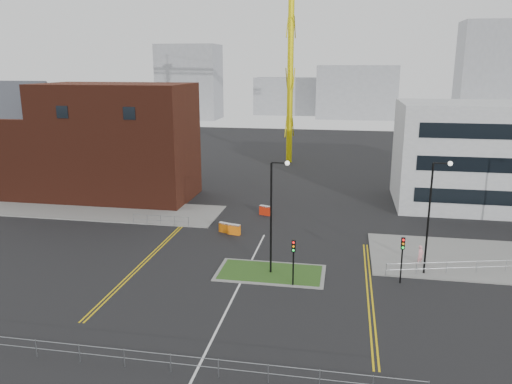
% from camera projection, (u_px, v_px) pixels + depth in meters
% --- Properties ---
extents(ground, '(200.00, 200.00, 0.00)m').
position_uv_depth(ground, '(222.00, 320.00, 32.52)').
color(ground, black).
rests_on(ground, ground).
extents(pavement_left, '(28.00, 8.00, 0.12)m').
position_uv_depth(pavement_left, '(99.00, 210.00, 56.93)').
color(pavement_left, slate).
rests_on(pavement_left, ground).
extents(island_kerb, '(8.60, 4.60, 0.08)m').
position_uv_depth(island_kerb, '(271.00, 273.00, 39.79)').
color(island_kerb, slate).
rests_on(island_kerb, ground).
extents(grass_island, '(8.00, 4.00, 0.12)m').
position_uv_depth(grass_island, '(271.00, 273.00, 39.78)').
color(grass_island, '#274C19').
rests_on(grass_island, ground).
extents(brick_building, '(24.20, 10.07, 14.24)m').
position_uv_depth(brick_building, '(95.00, 142.00, 61.48)').
color(brick_building, '#4A1E12').
rests_on(brick_building, ground).
extents(office_block, '(25.00, 12.20, 12.00)m').
position_uv_depth(office_block, '(510.00, 156.00, 57.01)').
color(office_block, '#B0B3B5').
rests_on(office_block, ground).
extents(tower_crane, '(52.99, 3.30, 37.15)m').
position_uv_depth(tower_crane, '(329.00, 2.00, 77.66)').
color(tower_crane, yellow).
rests_on(tower_crane, ground).
extents(streetlamp_island, '(1.46, 0.36, 9.18)m').
position_uv_depth(streetlamp_island, '(274.00, 208.00, 38.42)').
color(streetlamp_island, black).
rests_on(streetlamp_island, ground).
extents(streetlamp_right_near, '(1.46, 0.36, 9.18)m').
position_uv_depth(streetlamp_right_near, '(432.00, 209.00, 38.25)').
color(streetlamp_right_near, black).
rests_on(streetlamp_right_near, ground).
extents(traffic_light_island, '(0.28, 0.33, 3.65)m').
position_uv_depth(traffic_light_island, '(293.00, 254.00, 36.89)').
color(traffic_light_island, black).
rests_on(traffic_light_island, ground).
extents(traffic_light_right, '(0.28, 0.33, 3.65)m').
position_uv_depth(traffic_light_right, '(402.00, 251.00, 37.41)').
color(traffic_light_right, black).
rests_on(traffic_light_right, ground).
extents(railing_front, '(24.05, 0.05, 1.10)m').
position_uv_depth(railing_front, '(194.00, 362.00, 26.60)').
color(railing_front, gray).
rests_on(railing_front, ground).
extents(railing_left, '(6.05, 0.05, 1.10)m').
position_uv_depth(railing_left, '(161.00, 219.00, 51.39)').
color(railing_left, gray).
rests_on(railing_left, ground).
extents(railing_right, '(19.05, 5.05, 1.10)m').
position_uv_depth(railing_right, '(506.00, 263.00, 39.74)').
color(railing_right, gray).
rests_on(railing_right, ground).
extents(centre_line, '(0.15, 30.00, 0.01)m').
position_uv_depth(centre_line, '(229.00, 306.00, 34.42)').
color(centre_line, silver).
rests_on(centre_line, ground).
extents(yellow_left_a, '(0.12, 24.00, 0.01)m').
position_uv_depth(yellow_left_a, '(150.00, 255.00, 43.60)').
color(yellow_left_a, gold).
rests_on(yellow_left_a, ground).
extents(yellow_left_b, '(0.12, 24.00, 0.01)m').
position_uv_depth(yellow_left_b, '(153.00, 255.00, 43.55)').
color(yellow_left_b, gold).
rests_on(yellow_left_b, ground).
extents(yellow_right_a, '(0.12, 20.00, 0.01)m').
position_uv_depth(yellow_right_a, '(367.00, 291.00, 36.59)').
color(yellow_right_a, gold).
rests_on(yellow_right_a, ground).
extents(yellow_right_b, '(0.12, 20.00, 0.01)m').
position_uv_depth(yellow_right_b, '(372.00, 292.00, 36.54)').
color(yellow_right_b, gold).
rests_on(yellow_right_b, ground).
extents(skyline_a, '(18.00, 12.00, 22.00)m').
position_uv_depth(skyline_a, '(190.00, 82.00, 151.09)').
color(skyline_a, gray).
rests_on(skyline_a, ground).
extents(skyline_b, '(24.00, 12.00, 16.00)m').
position_uv_depth(skyline_b, '(356.00, 92.00, 152.72)').
color(skyline_b, gray).
rests_on(skyline_b, ground).
extents(skyline_c, '(14.00, 12.00, 28.00)m').
position_uv_depth(skyline_c, '(484.00, 72.00, 140.41)').
color(skyline_c, gray).
rests_on(skyline_c, ground).
extents(skyline_d, '(30.00, 12.00, 12.00)m').
position_uv_depth(skyline_d, '(301.00, 96.00, 165.86)').
color(skyline_d, gray).
rests_on(skyline_d, ground).
extents(pedestrian, '(0.72, 0.71, 1.68)m').
position_uv_depth(pedestrian, '(420.00, 255.00, 41.33)').
color(pedestrian, pink).
rests_on(pedestrian, ground).
extents(barrier_left, '(1.29, 0.66, 1.04)m').
position_uv_depth(barrier_left, '(234.00, 229.00, 48.75)').
color(barrier_left, orange).
rests_on(barrier_left, ground).
extents(barrier_mid, '(1.24, 0.79, 1.00)m').
position_uv_depth(barrier_mid, '(225.00, 227.00, 49.38)').
color(barrier_mid, '#C65D0B').
rests_on(barrier_mid, ground).
extents(barrier_right, '(1.33, 0.83, 1.06)m').
position_uv_depth(barrier_right, '(265.00, 210.00, 55.07)').
color(barrier_right, red).
rests_on(barrier_right, ground).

